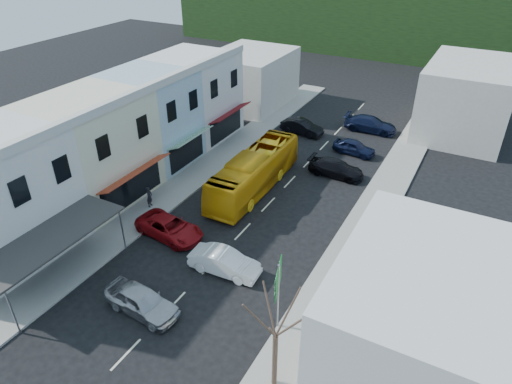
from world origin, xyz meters
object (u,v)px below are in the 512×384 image
object	(u,v)px
bus	(254,172)
car_white	(225,263)
car_silver	(142,302)
traffic_signal	(418,97)
direction_sign	(278,298)
pedestrian_left	(149,196)
car_red	(169,228)
street_tree	(276,336)

from	to	relation	value
bus	car_white	bearing A→B (deg)	-72.71
car_silver	traffic_signal	distance (m)	36.43
bus	direction_sign	world-z (taller)	direction_sign
pedestrian_left	traffic_signal	xyz separation A→B (m)	(14.11, 26.98, 1.71)
pedestrian_left	direction_sign	xyz separation A→B (m)	(13.70, -6.10, 1.19)
bus	direction_sign	distance (m)	14.73
car_red	pedestrian_left	bearing A→B (deg)	64.96
car_red	pedestrian_left	xyz separation A→B (m)	(-3.53, 2.18, 0.30)
car_silver	car_red	size ratio (longest dim) A/B	0.96
street_tree	car_red	bearing A→B (deg)	148.33
direction_sign	street_tree	bearing A→B (deg)	-83.38
street_tree	traffic_signal	bearing A→B (deg)	91.63
bus	car_silver	distance (m)	14.87
bus	car_red	xyz separation A→B (m)	(-2.12, -8.40, -0.85)
pedestrian_left	car_red	bearing A→B (deg)	-136.15
car_silver	direction_sign	size ratio (longest dim) A/B	1.01
car_silver	direction_sign	xyz separation A→B (m)	(7.17, 2.51, 1.49)
pedestrian_left	street_tree	xyz separation A→B (m)	(15.14, -9.35, 2.33)
bus	car_white	xyz separation A→B (m)	(3.20, -9.79, -0.85)
car_white	pedestrian_left	size ratio (longest dim) A/B	2.59
car_white	street_tree	distance (m)	8.94
traffic_signal	car_red	bearing A→B (deg)	45.80
bus	pedestrian_left	size ratio (longest dim) A/B	6.82
car_silver	car_white	size ratio (longest dim) A/B	1.00
car_red	direction_sign	bearing A→B (deg)	-104.32
bus	direction_sign	xyz separation A→B (m)	(8.05, -12.31, 0.64)
car_white	traffic_signal	bearing A→B (deg)	-13.06
direction_sign	car_silver	bearing A→B (deg)	-177.98
car_red	pedestrian_left	size ratio (longest dim) A/B	2.71
bus	street_tree	size ratio (longest dim) A/B	1.74
pedestrian_left	direction_sign	distance (m)	15.05
pedestrian_left	bus	bearing A→B (deg)	-56.67
bus	direction_sign	size ratio (longest dim) A/B	2.65
direction_sign	street_tree	size ratio (longest dim) A/B	0.66
car_red	traffic_signal	xyz separation A→B (m)	(10.58, 29.16, 2.01)
direction_sign	street_tree	distance (m)	3.74
bus	car_silver	world-z (taller)	bus
car_silver	car_white	distance (m)	5.54
traffic_signal	bus	bearing A→B (deg)	43.58
bus	car_red	distance (m)	8.71
bus	car_red	size ratio (longest dim) A/B	2.52
pedestrian_left	traffic_signal	size ratio (longest dim) A/B	0.31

